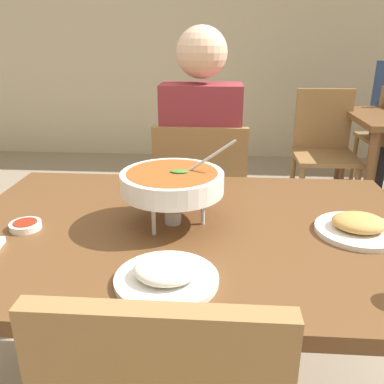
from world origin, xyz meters
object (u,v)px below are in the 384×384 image
sauce_dish (25,225)px  appetizer_plate (358,227)px  diner_main (201,153)px  chair_bg_corner (324,144)px  dining_table_main (189,255)px  chair_diner_main (201,202)px  rice_plate (166,274)px  curry_bowl (172,183)px

sauce_dish → appetizer_plate: bearing=2.5°
diner_main → sauce_dish: bearing=-119.7°
sauce_dish → chair_bg_corner: (1.33, 1.98, -0.24)m
dining_table_main → chair_diner_main: (-0.00, 0.74, -0.13)m
diner_main → appetizer_plate: (0.49, -0.79, 0.01)m
chair_diner_main → chair_bg_corner: (0.86, 1.19, 0.00)m
diner_main → rice_plate: (-0.03, -1.07, 0.01)m
diner_main → chair_bg_corner: size_ratio=1.46×
chair_bg_corner → rice_plate: bearing=-111.6°
curry_bowl → dining_table_main: bearing=-19.4°
dining_table_main → chair_bg_corner: size_ratio=1.53×
dining_table_main → curry_bowl: (-0.05, 0.02, 0.23)m
chair_diner_main → curry_bowl: bearing=-93.8°
sauce_dish → dining_table_main: bearing=6.5°
dining_table_main → curry_bowl: curry_bowl is taller
curry_bowl → appetizer_plate: 0.55m
dining_table_main → chair_bg_corner: 2.12m
chair_bg_corner → appetizer_plate: bearing=-100.8°
dining_table_main → diner_main: bearing=90.0°
diner_main → curry_bowl: bearing=-93.6°
sauce_dish → chair_bg_corner: chair_bg_corner is taller
chair_diner_main → sauce_dish: 0.96m
diner_main → appetizer_plate: 0.93m
chair_diner_main → curry_bowl: 0.81m
rice_plate → sauce_dish: rice_plate is taller
dining_table_main → appetizer_plate: bearing=-1.4°
appetizer_plate → sauce_dish: (-0.96, -0.04, -0.01)m
curry_bowl → sauce_dish: 0.45m
rice_plate → sauce_dish: size_ratio=2.67×
dining_table_main → chair_diner_main: chair_diner_main is taller
chair_diner_main → appetizer_plate: size_ratio=3.75×
curry_bowl → rice_plate: (0.02, -0.31, -0.11)m
dining_table_main → curry_bowl: bearing=160.6°
chair_diner_main → diner_main: 0.24m
chair_diner_main → diner_main: bearing=90.0°
appetizer_plate → rice_plate: bearing=-150.9°
dining_table_main → sauce_dish: size_ratio=15.26×
curry_bowl → rice_plate: curry_bowl is taller
sauce_dish → chair_bg_corner: bearing=56.2°
rice_plate → chair_bg_corner: (0.88, 2.23, -0.25)m
diner_main → rice_plate: size_ratio=5.46×
rice_plate → chair_diner_main: bearing=88.5°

